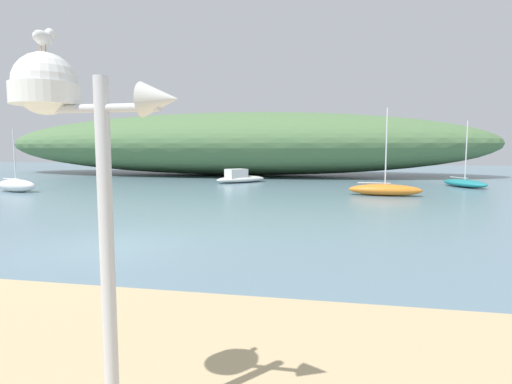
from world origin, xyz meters
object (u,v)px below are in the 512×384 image
object	(u,v)px
seagull_on_radar	(44,37)
sailboat_near_shore	(16,185)
sailboat_off_point	(385,189)
mast_structure	(67,120)
motorboat_centre_water	(240,178)
sailboat_mid_channel	(465,183)

from	to	relation	value
seagull_on_radar	sailboat_near_shore	bearing A→B (deg)	131.44
sailboat_near_shore	sailboat_off_point	world-z (taller)	sailboat_off_point
seagull_on_radar	sailboat_off_point	bearing A→B (deg)	77.05
mast_structure	sailboat_near_shore	size ratio (longest dim) A/B	0.85
motorboat_centre_water	mast_structure	bearing A→B (deg)	-79.41
motorboat_centre_water	sailboat_mid_channel	bearing A→B (deg)	-2.43
sailboat_off_point	sailboat_near_shore	bearing A→B (deg)	-174.20
seagull_on_radar	motorboat_centre_water	distance (m)	29.43
sailboat_near_shore	sailboat_mid_channel	bearing A→B (deg)	17.28
motorboat_centre_water	sailboat_off_point	bearing A→B (deg)	-35.18
mast_structure	sailboat_off_point	distance (m)	22.31
seagull_on_radar	mast_structure	bearing A→B (deg)	-4.39
sailboat_near_shore	motorboat_centre_water	bearing A→B (deg)	38.31
sailboat_near_shore	sailboat_mid_channel	size ratio (longest dim) A/B	0.85
mast_structure	sailboat_mid_channel	size ratio (longest dim) A/B	0.72
mast_structure	sailboat_mid_channel	xyz separation A→B (m)	(10.75, 28.12, -2.64)
sailboat_mid_channel	sailboat_off_point	distance (m)	8.81
sailboat_near_shore	sailboat_off_point	distance (m)	22.19
motorboat_centre_water	sailboat_near_shore	size ratio (longest dim) A/B	1.05
seagull_on_radar	sailboat_off_point	distance (m)	22.42
mast_structure	sailboat_off_point	bearing A→B (deg)	77.53
motorboat_centre_water	sailboat_mid_channel	size ratio (longest dim) A/B	0.89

